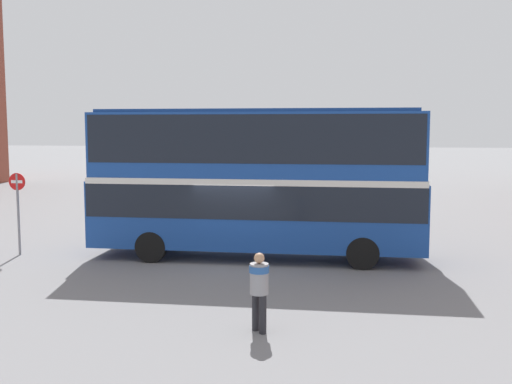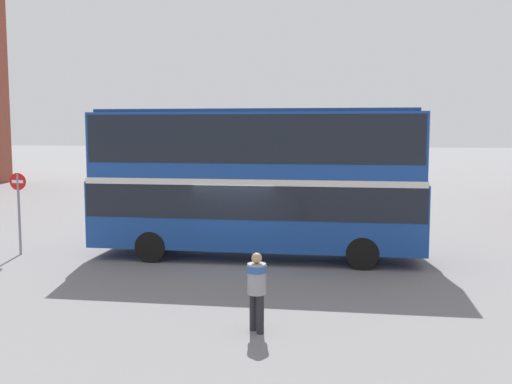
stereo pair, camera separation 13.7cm
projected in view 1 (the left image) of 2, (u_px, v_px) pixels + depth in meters
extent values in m
plane|color=slate|center=(237.00, 262.00, 19.00)|extent=(240.00, 240.00, 0.00)
cube|color=#194293|center=(256.00, 213.00, 19.39)|extent=(10.65, 2.64, 2.13)
cube|color=#194293|center=(256.00, 147.00, 19.17)|extent=(10.49, 2.57, 2.17)
cube|color=black|center=(256.00, 198.00, 19.34)|extent=(10.55, 2.67, 1.05)
cube|color=black|center=(256.00, 138.00, 19.14)|extent=(10.34, 2.59, 1.48)
cube|color=silver|center=(256.00, 179.00, 19.28)|extent=(10.55, 2.67, 0.20)
cube|color=navy|center=(256.00, 111.00, 19.05)|extent=(10.01, 2.39, 0.10)
cylinder|color=black|center=(361.00, 240.00, 20.09)|extent=(0.99, 0.32, 0.99)
cylinder|color=black|center=(363.00, 253.00, 17.92)|extent=(0.99, 0.32, 0.99)
cylinder|color=black|center=(171.00, 235.00, 21.05)|extent=(0.99, 0.32, 0.99)
cylinder|color=black|center=(151.00, 247.00, 18.88)|extent=(0.99, 0.32, 0.99)
cylinder|color=#232328|center=(263.00, 314.00, 12.29)|extent=(0.15, 0.15, 0.81)
cylinder|color=#232328|center=(256.00, 311.00, 12.49)|extent=(0.15, 0.15, 0.81)
cylinder|color=gray|center=(259.00, 279.00, 12.31)|extent=(0.55, 0.55, 0.64)
cylinder|color=#28569E|center=(259.00, 269.00, 12.29)|extent=(0.58, 0.58, 0.14)
sphere|color=tan|center=(259.00, 258.00, 12.27)|extent=(0.22, 0.22, 0.22)
cube|color=slate|center=(343.00, 203.00, 28.64)|extent=(4.30, 2.25, 0.77)
cube|color=black|center=(340.00, 190.00, 28.62)|extent=(2.32, 1.84, 0.50)
cylinder|color=black|center=(372.00, 209.00, 29.08)|extent=(0.66, 0.30, 0.64)
cylinder|color=black|center=(369.00, 213.00, 27.56)|extent=(0.66, 0.30, 0.64)
cylinder|color=black|center=(320.00, 207.00, 29.79)|extent=(0.66, 0.30, 0.64)
cylinder|color=black|center=(314.00, 211.00, 28.27)|extent=(0.66, 0.30, 0.64)
cube|color=maroon|center=(181.00, 197.00, 31.64)|extent=(4.58, 2.02, 0.65)
cube|color=black|center=(177.00, 186.00, 31.59)|extent=(2.43, 1.70, 0.55)
cylinder|color=black|center=(209.00, 201.00, 32.30)|extent=(0.67, 0.27, 0.65)
cylinder|color=black|center=(204.00, 204.00, 30.78)|extent=(0.67, 0.27, 0.65)
cylinder|color=black|center=(159.00, 200.00, 32.56)|extent=(0.67, 0.27, 0.65)
cylinder|color=black|center=(151.00, 204.00, 31.03)|extent=(0.67, 0.27, 0.65)
cylinder|color=gray|center=(18.00, 215.00, 19.88)|extent=(0.08, 0.08, 2.72)
cylinder|color=red|center=(17.00, 182.00, 19.77)|extent=(0.58, 0.03, 0.58)
cube|color=white|center=(17.00, 182.00, 19.77)|extent=(0.40, 0.04, 0.10)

